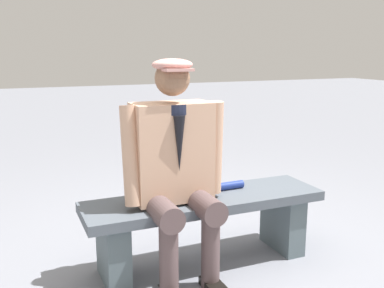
{
  "coord_description": "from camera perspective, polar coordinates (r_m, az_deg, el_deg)",
  "views": [
    {
      "loc": [
        1.13,
        2.44,
        1.38
      ],
      "look_at": [
        0.09,
        0.0,
        0.81
      ],
      "focal_mm": 41.45,
      "sensor_mm": 36.0,
      "label": 1
    }
  ],
  "objects": [
    {
      "name": "bench",
      "position": [
        2.89,
        1.63,
        -9.47
      ],
      "size": [
        1.55,
        0.43,
        0.46
      ],
      "color": "#505862",
      "rests_on": "ground"
    },
    {
      "name": "seated_man",
      "position": [
        2.63,
        -2.15,
        -2.29
      ],
      "size": [
        0.63,
        0.59,
        1.33
      ],
      "color": "tan",
      "rests_on": "ground"
    },
    {
      "name": "ground_plane",
      "position": [
        3.02,
        1.59,
        -15.06
      ],
      "size": [
        30.0,
        30.0,
        0.0
      ],
      "primitive_type": "plane",
      "color": "gray"
    },
    {
      "name": "rolled_magazine",
      "position": [
        2.98,
        4.63,
        -5.38
      ],
      "size": [
        0.23,
        0.06,
        0.05
      ],
      "primitive_type": "cylinder",
      "rotation": [
        0.0,
        1.57,
        0.02
      ],
      "color": "navy",
      "rests_on": "bench"
    }
  ]
}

